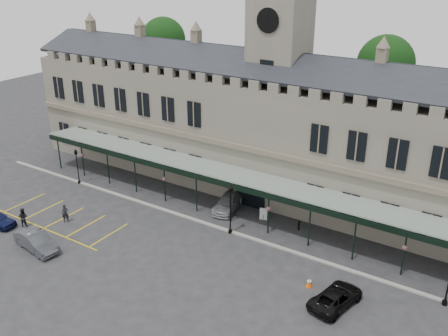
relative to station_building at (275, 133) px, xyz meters
The scene contains 19 objects.
ground 17.17m from the station_building, 90.00° to the right, with size 140.00×140.00×0.00m, color #28282B.
station_building is the anchor object (origin of this frame).
clock_tower 6.64m from the station_building, 90.00° to the left, with size 5.60×5.60×24.80m.
canopy 9.37m from the station_building, 90.00° to the right, with size 50.00×4.10×4.30m.
kerb 12.22m from the station_building, 90.00° to the right, with size 60.00×0.40×0.12m, color gray.
parking_markings 23.26m from the station_building, 128.81° to the right, with size 16.00×6.00×0.01m, color gold, non-canonical shape.
tree_behind_left 24.64m from the station_building, 157.55° to the left, with size 6.00×6.00×16.00m.
tree_behind_mid 13.67m from the station_building, 48.65° to the left, with size 6.00×6.00×16.00m.
lamp_post_left 21.96m from the station_building, 150.79° to the right, with size 0.39×0.39×4.10m.
lamp_post_mid 11.19m from the station_building, 84.06° to the right, with size 0.46×0.46×4.91m.
traffic_cone 18.60m from the station_building, 53.38° to the right, with size 0.47×0.47×0.76m.
sign_board 9.24m from the station_building, 70.01° to the right, with size 0.71×0.26×1.25m.
bollard_left 9.04m from the station_building, 97.07° to the right, with size 0.15×0.15×0.86m, color black.
bollard_right 10.88m from the station_building, 47.28° to the right, with size 0.17×0.17×0.94m, color black.
car_left_b 25.42m from the station_building, 117.65° to the right, with size 1.69×4.84×1.60m, color #3E4147.
car_taxi 8.93m from the station_building, 103.48° to the right, with size 2.05×5.05×1.46m, color #999CA1.
car_van 20.74m from the station_building, 49.24° to the right, with size 2.21×4.79×1.33m, color black.
person_a 22.45m from the station_building, 127.37° to the right, with size 0.66×0.43×1.80m, color black.
person_b 26.12m from the station_building, 128.43° to the right, with size 0.91×0.71×1.88m, color black.
Camera 1 is at (22.15, -28.38, 23.47)m, focal length 40.00 mm.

